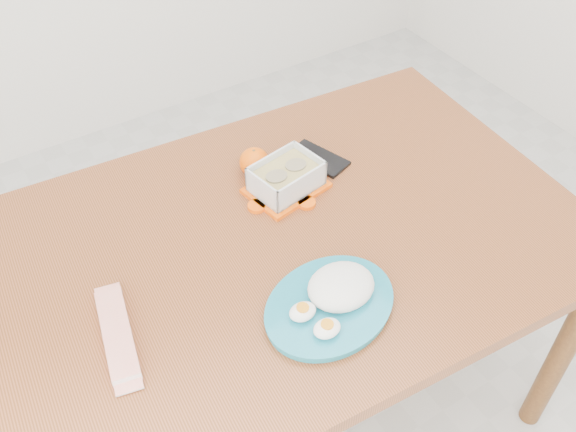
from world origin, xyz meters
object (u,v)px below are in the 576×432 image
food_container (286,178)px  smartphone (318,158)px  rice_plate (333,298)px  dining_table (288,258)px  orange_fruit (254,162)px

food_container → smartphone: bearing=11.7°
rice_plate → food_container: bearing=61.1°
dining_table → smartphone: (0.21, 0.19, 0.09)m
rice_plate → smartphone: (0.24, 0.41, -0.02)m
rice_plate → smartphone: rice_plate is taller
dining_table → smartphone: size_ratio=9.25×
orange_fruit → smartphone: bearing=-13.4°
dining_table → smartphone: 0.30m
dining_table → orange_fruit: orange_fruit is taller
smartphone → dining_table: bearing=-157.3°
orange_fruit → rice_plate: bearing=-99.2°
food_container → smartphone: 0.15m
food_container → rice_plate: bearing=-117.4°
orange_fruit → rice_plate: 0.46m
rice_plate → orange_fruit: bearing=68.8°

